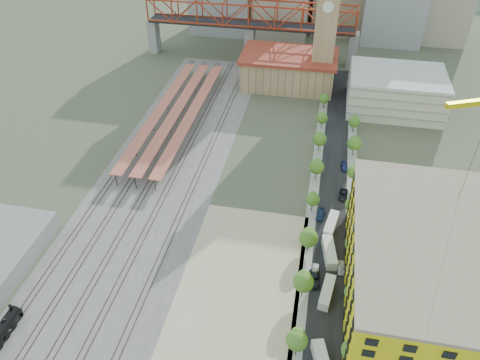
% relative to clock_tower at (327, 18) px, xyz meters
% --- Properties ---
extents(ground, '(400.00, 400.00, 0.00)m').
position_rel_clock_tower_xyz_m(ground, '(-8.00, -79.99, -28.70)').
color(ground, '#474C38').
rests_on(ground, ground).
extents(ballast_strip, '(36.00, 165.00, 0.06)m').
position_rel_clock_tower_xyz_m(ballast_strip, '(-44.00, -62.49, -28.67)').
color(ballast_strip, '#605E59').
rests_on(ballast_strip, ground).
extents(dirt_lot, '(28.00, 67.00, 0.06)m').
position_rel_clock_tower_xyz_m(dirt_lot, '(-12.00, -111.49, -28.67)').
color(dirt_lot, tan).
rests_on(dirt_lot, ground).
extents(street_asphalt, '(12.00, 170.00, 0.06)m').
position_rel_clock_tower_xyz_m(street_asphalt, '(8.00, -64.99, -28.67)').
color(street_asphalt, black).
rests_on(street_asphalt, ground).
extents(sidewalk_west, '(3.00, 170.00, 0.04)m').
position_rel_clock_tower_xyz_m(sidewalk_west, '(2.50, -64.99, -28.68)').
color(sidewalk_west, gray).
rests_on(sidewalk_west, ground).
extents(sidewalk_east, '(3.00, 170.00, 0.04)m').
position_rel_clock_tower_xyz_m(sidewalk_east, '(13.50, -64.99, -28.68)').
color(sidewalk_east, gray).
rests_on(sidewalk_east, ground).
extents(construction_pad, '(50.00, 90.00, 0.06)m').
position_rel_clock_tower_xyz_m(construction_pad, '(37.00, -99.99, -28.67)').
color(construction_pad, gray).
rests_on(construction_pad, ground).
extents(rail_tracks, '(26.56, 160.00, 0.18)m').
position_rel_clock_tower_xyz_m(rail_tracks, '(-45.80, -62.49, -28.55)').
color(rail_tracks, '#382B23').
rests_on(rail_tracks, ground).
extents(platform_canopies, '(16.00, 80.00, 4.12)m').
position_rel_clock_tower_xyz_m(platform_canopies, '(-49.00, -34.99, -24.70)').
color(platform_canopies, '#BD6A48').
rests_on(platform_canopies, ground).
extents(station_hall, '(38.00, 24.00, 13.10)m').
position_rel_clock_tower_xyz_m(station_hall, '(-13.00, 2.01, -22.03)').
color(station_hall, tan).
rests_on(station_hall, ground).
extents(clock_tower, '(12.00, 12.00, 52.00)m').
position_rel_clock_tower_xyz_m(clock_tower, '(0.00, 0.00, 0.00)').
color(clock_tower, tan).
rests_on(clock_tower, ground).
extents(parking_garage, '(34.00, 26.00, 14.00)m').
position_rel_clock_tower_xyz_m(parking_garage, '(28.00, -9.99, -21.70)').
color(parking_garage, silver).
rests_on(parking_garage, ground).
extents(truss_bridge, '(94.00, 9.60, 25.60)m').
position_rel_clock_tower_xyz_m(truss_bridge, '(-33.00, 25.01, -9.83)').
color(truss_bridge, gray).
rests_on(truss_bridge, ground).
extents(construction_building, '(44.60, 50.60, 18.80)m').
position_rel_clock_tower_xyz_m(construction_building, '(34.00, -99.99, -19.29)').
color(construction_building, '#FFF615').
rests_on(construction_building, ground).
extents(street_trees, '(15.40, 124.40, 8.00)m').
position_rel_clock_tower_xyz_m(street_trees, '(8.00, -74.99, -28.70)').
color(street_trees, '#36691F').
rests_on(street_trees, ground).
extents(distant_hills, '(647.00, 264.00, 227.00)m').
position_rel_clock_tower_xyz_m(distant_hills, '(37.28, 180.01, -108.23)').
color(distant_hills, '#4C6B59').
rests_on(distant_hills, ground).
extents(site_trailer_b, '(3.72, 9.32, 2.48)m').
position_rel_clock_tower_xyz_m(site_trailer_b, '(8.00, -103.81, -27.46)').
color(site_trailer_b, silver).
rests_on(site_trailer_b, ground).
extents(site_trailer_c, '(4.29, 10.16, 2.70)m').
position_rel_clock_tower_xyz_m(site_trailer_c, '(8.00, -91.32, -27.35)').
color(site_trailer_c, silver).
rests_on(site_trailer_c, ground).
extents(site_trailer_d, '(4.03, 9.53, 2.53)m').
position_rel_clock_tower_xyz_m(site_trailer_d, '(8.00, -80.90, -27.43)').
color(site_trailer_d, silver).
rests_on(site_trailer_d, ground).
extents(car_1, '(1.47, 4.19, 1.38)m').
position_rel_clock_tower_xyz_m(car_1, '(5.00, -97.44, -28.01)').
color(car_1, '#A0A0A5').
rests_on(car_1, ground).
extents(car_2, '(3.07, 5.81, 1.56)m').
position_rel_clock_tower_xyz_m(car_2, '(5.00, -100.11, -27.92)').
color(car_2, black).
rests_on(car_2, ground).
extents(car_3, '(2.50, 5.09, 1.43)m').
position_rel_clock_tower_xyz_m(car_3, '(5.00, -76.98, -27.98)').
color(car_3, navy).
rests_on(car_3, ground).
extents(car_5, '(1.79, 4.43, 1.43)m').
position_rel_clock_tower_xyz_m(car_5, '(11.00, -95.26, -27.98)').
color(car_5, '#949599').
rests_on(car_5, ground).
extents(car_6, '(2.77, 5.46, 1.48)m').
position_rel_clock_tower_xyz_m(car_6, '(11.00, -67.09, -27.96)').
color(car_6, black).
rests_on(car_6, ground).
extents(car_7, '(2.43, 4.86, 1.36)m').
position_rel_clock_tower_xyz_m(car_7, '(11.00, -52.92, -28.02)').
color(car_7, navy).
rests_on(car_7, ground).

